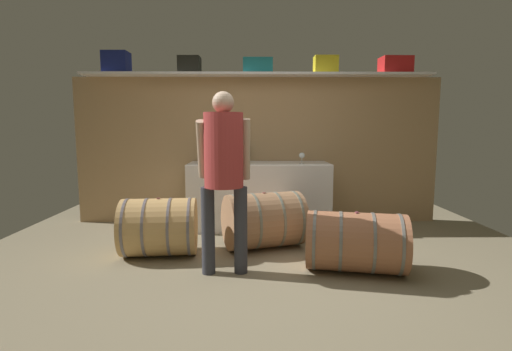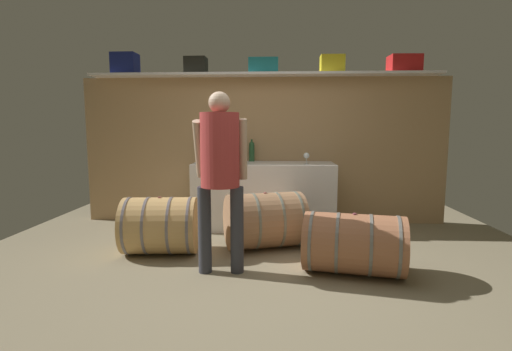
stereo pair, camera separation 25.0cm
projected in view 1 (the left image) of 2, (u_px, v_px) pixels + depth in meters
name	position (u px, v px, depth m)	size (l,w,h in m)	color
ground_plane	(260.00, 258.00, 4.09)	(6.40, 7.46, 0.02)	gray
back_wall_panel	(258.00, 151.00, 5.54)	(5.20, 0.10, 2.08)	tan
high_shelf_board	(258.00, 75.00, 5.26)	(4.78, 0.40, 0.03)	white
toolcase_navy	(116.00, 63.00, 5.22)	(0.34, 0.27, 0.29)	navy
toolcase_black	(190.00, 65.00, 5.23)	(0.29, 0.25, 0.23)	black
toolcase_teal	(258.00, 66.00, 5.24)	(0.40, 0.27, 0.20)	#1A767F
toolcase_yellow	(326.00, 65.00, 5.25)	(0.32, 0.21, 0.24)	yellow
toolcase_red	(395.00, 65.00, 5.26)	(0.40, 0.29, 0.23)	red
work_cabinet	(259.00, 195.00, 5.24)	(1.90, 0.64, 0.90)	white
wine_bottle_green	(246.00, 151.00, 5.40)	(0.08, 0.08, 0.31)	#27522E
wine_glass	(302.00, 156.00, 5.04)	(0.08, 0.08, 0.15)	white
red_funnel	(218.00, 160.00, 5.02)	(0.11, 0.11, 0.11)	red
wine_barrel_near	(264.00, 220.00, 4.39)	(1.02, 0.86, 0.65)	#A17653
wine_barrel_far	(356.00, 242.00, 3.65)	(1.02, 0.74, 0.58)	#A86947
wine_barrel_flank	(159.00, 227.00, 4.11)	(0.83, 0.68, 0.63)	tan
winemaker_pouring	(224.00, 164.00, 3.52)	(0.51, 0.43, 1.70)	#34353E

